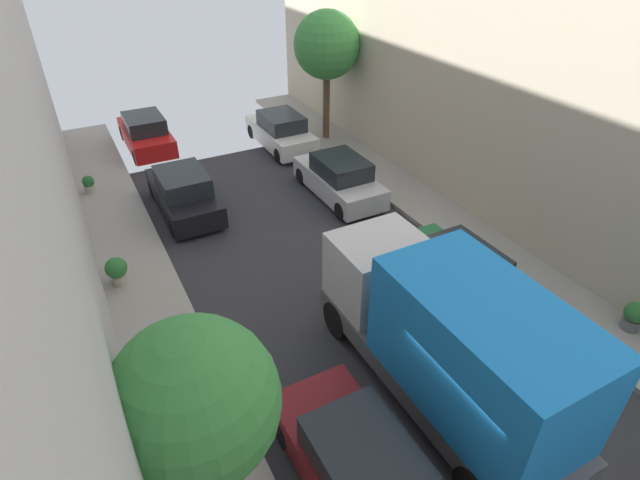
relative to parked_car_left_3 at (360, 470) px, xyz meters
The scene contains 14 objects.
ground 2.80m from the parked_car_left_3, ahead, with size 32.00×32.00×0.00m, color #2D2D33.
sidewalk_right 7.73m from the parked_car_left_3, ahead, with size 2.00×44.00×0.15m, color gray.
parked_car_left_3 is the anchor object (origin of this frame).
parked_car_left_4 11.73m from the parked_car_left_3, 90.00° to the left, with size 1.78×4.20×1.57m.
parked_car_left_5 18.03m from the parked_car_left_3, 90.00° to the left, with size 1.78×4.20×1.57m.
parked_car_right_1 6.51m from the parked_car_left_3, 33.93° to the left, with size 1.78×4.20×1.57m.
parked_car_right_2 11.50m from the parked_car_left_3, 61.99° to the left, with size 1.78×4.20×1.57m.
parked_car_right_3 16.34m from the parked_car_left_3, 70.70° to the left, with size 1.78×4.20×1.57m.
delivery_truck 3.08m from the parked_car_left_3, 20.75° to the left, with size 2.26×6.60×3.38m.
street_tree_1 17.30m from the parked_car_left_3, 63.48° to the left, with size 2.83×2.83×5.52m.
street_tree_2 3.80m from the parked_car_left_3, behind, with size 2.37×2.37×4.62m.
potted_plant_0 8.31m from the parked_car_left_3, ahead, with size 0.53×0.53×0.78m.
potted_plant_3 14.84m from the parked_car_left_3, 101.11° to the left, with size 0.42×0.42×0.66m.
potted_plant_5 8.83m from the parked_car_left_3, 108.76° to the left, with size 0.61×0.61×0.83m.
Camera 1 is at (-5.73, -4.00, 9.06)m, focal length 27.99 mm.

